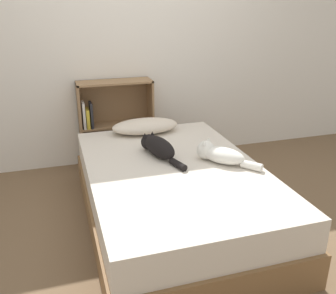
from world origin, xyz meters
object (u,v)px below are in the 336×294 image
cat_light (219,154)px  cat_dark (158,147)px  bookshelf (114,123)px  pillow (145,126)px  bed (174,195)px

cat_light → cat_dark: size_ratio=0.79×
bookshelf → pillow: bearing=-65.1°
bed → bookshelf: 1.33m
pillow → cat_light: (0.38, -0.83, -0.00)m
cat_dark → bookshelf: bearing=-6.5°
pillow → bookshelf: bookshelf is taller
bed → bookshelf: bearing=100.7°
cat_dark → pillow: bearing=-20.3°
bed → cat_light: bearing=-3.7°
pillow → bookshelf: 0.54m
pillow → cat_dark: 0.57m
pillow → cat_dark: size_ratio=1.11×
bed → pillow: (-0.02, 0.81, 0.31)m
bed → cat_dark: bearing=103.8°
cat_light → cat_dark: (-0.42, 0.26, 0.01)m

